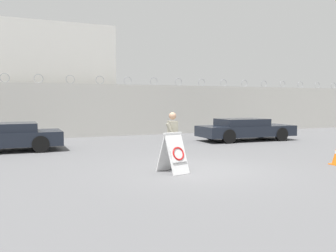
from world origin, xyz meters
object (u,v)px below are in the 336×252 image
(security_guard, at_px, (172,138))
(parked_car_front_coupe, at_px, (2,137))
(parked_car_far_side, at_px, (245,129))
(barricade_sign, at_px, (174,153))

(security_guard, relative_size, parked_car_front_coupe, 0.36)
(parked_car_far_side, bearing_deg, barricade_sign, -135.18)
(security_guard, bearing_deg, barricade_sign, -11.26)
(security_guard, distance_m, parked_car_front_coupe, 7.54)
(barricade_sign, distance_m, security_guard, 0.68)
(security_guard, height_order, parked_car_front_coupe, security_guard)
(barricade_sign, bearing_deg, parked_car_far_side, 28.84)
(parked_car_front_coupe, bearing_deg, security_guard, 128.02)
(barricade_sign, height_order, parked_car_far_side, barricade_sign)
(parked_car_far_side, bearing_deg, parked_car_front_coupe, -179.94)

